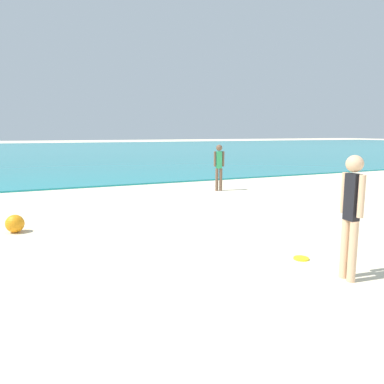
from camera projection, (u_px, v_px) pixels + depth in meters
The scene contains 5 objects.
water at pixel (47, 150), 40.14m from camera, with size 160.00×60.00×0.06m, color teal.
person_standing at pixel (351, 210), 4.78m from camera, with size 0.22×0.38×1.66m.
frisbee at pixel (301, 258), 5.71m from camera, with size 0.24×0.24×0.03m, color yellow.
person_distant at pixel (219, 165), 12.31m from camera, with size 0.34×0.20×1.54m.
beach_ball at pixel (15, 224), 7.22m from camera, with size 0.35×0.35×0.35m, color orange.
Camera 1 is at (-2.13, 2.29, 1.94)m, focal length 34.58 mm.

